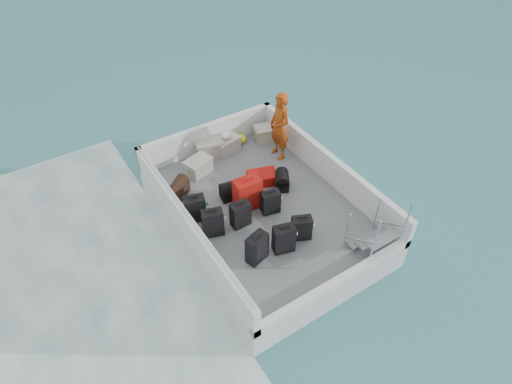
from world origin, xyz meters
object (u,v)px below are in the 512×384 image
at_px(suitcase_3, 284,239).
at_px(crate_3, 266,133).
at_px(crate_0, 199,167).
at_px(suitcase_0, 257,248).
at_px(suitcase_4, 240,215).
at_px(suitcase_5, 248,194).
at_px(suitcase_6, 301,228).
at_px(suitcase_8, 262,178).
at_px(suitcase_7, 271,202).
at_px(crate_2, 227,145).
at_px(passenger, 280,127).
at_px(suitcase_2, 195,209).
at_px(suitcase_1, 213,223).
at_px(crate_1, 209,148).

relative_size(suitcase_3, crate_3, 1.10).
bearing_deg(crate_0, suitcase_0, -94.93).
height_order(suitcase_4, suitcase_5, suitcase_5).
relative_size(suitcase_0, suitcase_6, 1.20).
xyz_separation_m(suitcase_3, suitcase_8, (0.75, 1.88, -0.19)).
bearing_deg(suitcase_7, crate_0, 121.82).
height_order(suitcase_4, crate_3, suitcase_4).
xyz_separation_m(suitcase_3, suitcase_4, (-0.35, 1.01, -0.02)).
bearing_deg(suitcase_8, crate_2, 22.76).
bearing_deg(suitcase_7, suitcase_6, -70.95).
bearing_deg(crate_2, passenger, -40.72).
bearing_deg(suitcase_4, suitcase_2, 138.02).
bearing_deg(suitcase_5, crate_2, 76.46).
height_order(suitcase_1, suitcase_7, suitcase_1).
bearing_deg(suitcase_3, suitcase_6, 24.56).
bearing_deg(suitcase_7, crate_1, 106.07).
relative_size(crate_0, crate_2, 0.98).
height_order(suitcase_2, passenger, passenger).
relative_size(suitcase_8, crate_0, 1.15).
xyz_separation_m(suitcase_0, suitcase_3, (0.55, -0.08, -0.01)).
distance_m(suitcase_7, passenger, 2.03).
relative_size(suitcase_2, suitcase_6, 1.12).
relative_size(suitcase_1, suitcase_4, 1.06).
bearing_deg(crate_3, crate_2, 174.20).
height_order(crate_0, crate_2, crate_2).
relative_size(suitcase_0, suitcase_2, 1.07).
distance_m(suitcase_4, crate_3, 3.05).
relative_size(crate_0, passenger, 0.34).
xyz_separation_m(suitcase_4, suitcase_8, (1.10, 0.87, -0.16)).
bearing_deg(suitcase_7, suitcase_0, -122.62).
height_order(suitcase_0, suitcase_5, suitcase_5).
bearing_deg(suitcase_6, passenger, 88.70).
relative_size(suitcase_0, suitcase_3, 1.03).
distance_m(suitcase_3, suitcase_8, 2.03).
relative_size(crate_1, crate_3, 1.11).
height_order(suitcase_6, crate_2, suitcase_6).
relative_size(suitcase_1, suitcase_8, 0.95).
xyz_separation_m(suitcase_3, crate_0, (-0.30, 2.96, -0.14)).
bearing_deg(crate_1, crate_2, -14.48).
bearing_deg(suitcase_1, suitcase_3, -32.18).
bearing_deg(crate_2, suitcase_1, -125.40).
height_order(suitcase_1, passenger, passenger).
bearing_deg(suitcase_6, suitcase_3, -147.27).
bearing_deg(suitcase_8, suitcase_5, 145.16).
height_order(suitcase_1, suitcase_5, suitcase_5).
height_order(suitcase_3, crate_3, suitcase_3).
distance_m(suitcase_2, suitcase_7, 1.56).
bearing_deg(suitcase_5, suitcase_8, 39.87).
xyz_separation_m(suitcase_5, passenger, (1.58, 1.12, 0.46)).
bearing_deg(suitcase_5, suitcase_2, 169.81).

